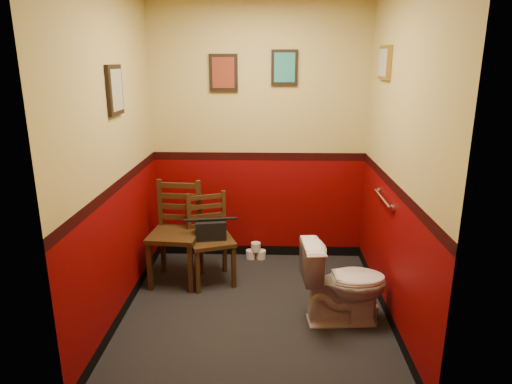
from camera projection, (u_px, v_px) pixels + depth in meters
floor at (255, 313)px, 3.89m from camera, size 2.20×2.40×0.00m
wall_back at (259, 133)px, 4.66m from camera, size 2.20×0.00×2.70m
wall_front at (247, 205)px, 2.36m from camera, size 2.20×0.00×2.70m
wall_left at (114, 157)px, 3.54m from camera, size 0.00×2.40×2.70m
wall_right at (399, 158)px, 3.48m from camera, size 0.00×2.40×2.70m
grab_bar at (383, 199)px, 3.83m from camera, size 0.05×0.56×0.06m
framed_print_back_a at (223, 73)px, 4.48m from camera, size 0.28×0.04×0.36m
framed_print_back_b at (285, 68)px, 4.45m from camera, size 0.26×0.04×0.34m
framed_print_left at (115, 90)px, 3.50m from camera, size 0.04×0.30×0.38m
framed_print_right at (385, 63)px, 3.86m from camera, size 0.04×0.34×0.28m
toilet at (344, 283)px, 3.68m from camera, size 0.73×0.45×0.69m
toilet_brush at (372, 310)px, 3.81m from camera, size 0.10×0.10×0.37m
chair_left at (176, 233)px, 4.34m from camera, size 0.49×0.49×0.97m
chair_right at (210, 239)px, 4.34m from camera, size 0.51×0.51×0.86m
handbag at (211, 230)px, 4.28m from camera, size 0.30×0.19×0.21m
tp_stack at (256, 252)px, 4.92m from camera, size 0.21×0.11×0.19m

